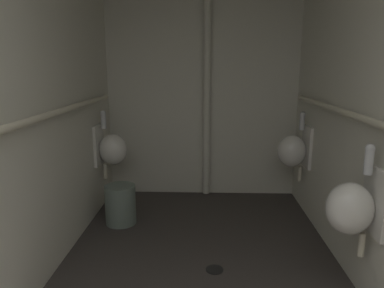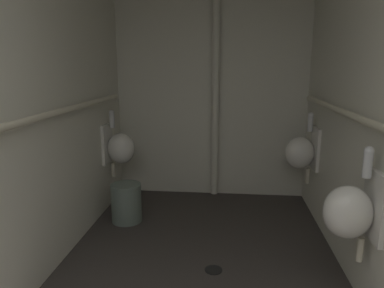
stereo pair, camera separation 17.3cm
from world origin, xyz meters
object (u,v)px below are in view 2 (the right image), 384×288
(urinal_right_mid, at_px, (351,210))
(standpipe_back_wall, at_px, (216,86))
(urinal_left_mid, at_px, (119,147))
(urinal_right_far, at_px, (302,152))
(waste_bin, at_px, (126,203))
(floor_drain, at_px, (214,270))

(urinal_right_mid, height_order, standpipe_back_wall, standpipe_back_wall)
(urinal_left_mid, bearing_deg, standpipe_back_wall, 23.64)
(urinal_left_mid, relative_size, urinal_right_far, 1.00)
(urinal_right_mid, bearing_deg, waste_bin, 146.48)
(urinal_left_mid, xyz_separation_m, urinal_right_mid, (1.97, -1.57, 0.00))
(urinal_right_mid, relative_size, waste_bin, 1.90)
(urinal_right_mid, xyz_separation_m, urinal_right_far, (0.00, 1.56, 0.00))
(urinal_right_mid, relative_size, standpipe_back_wall, 0.29)
(urinal_left_mid, relative_size, standpipe_back_wall, 0.29)
(waste_bin, bearing_deg, floor_drain, -41.70)
(urinal_right_far, height_order, waste_bin, urinal_right_far)
(urinal_right_far, xyz_separation_m, waste_bin, (-1.80, -0.37, -0.49))
(waste_bin, bearing_deg, urinal_left_mid, 113.93)
(floor_drain, bearing_deg, standpipe_back_wall, 92.16)
(urinal_right_far, distance_m, standpipe_back_wall, 1.22)
(standpipe_back_wall, height_order, floor_drain, standpipe_back_wall)
(urinal_right_mid, height_order, waste_bin, urinal_right_mid)
(standpipe_back_wall, relative_size, waste_bin, 6.61)
(urinal_right_far, relative_size, floor_drain, 5.39)
(floor_drain, relative_size, waste_bin, 0.35)
(urinal_right_mid, bearing_deg, urinal_left_mid, 141.34)
(urinal_right_mid, bearing_deg, floor_drain, 157.35)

